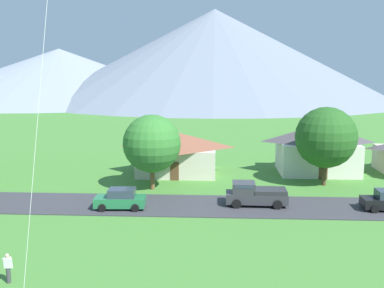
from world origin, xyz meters
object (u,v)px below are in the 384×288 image
object	(u,v)px
house_leftmost	(177,152)
pickup_truck_charcoal_west_side	(255,194)
tree_near_left	(152,144)
parked_car_green_mid_west	(121,199)
watcher_person	(8,268)
tree_left_of_center	(326,137)
house_right_center	(317,148)

from	to	relation	value
house_leftmost	pickup_truck_charcoal_west_side	world-z (taller)	house_leftmost
tree_near_left	pickup_truck_charcoal_west_side	size ratio (longest dim) A/B	1.40
parked_car_green_mid_west	watcher_person	distance (m)	13.71
house_leftmost	parked_car_green_mid_west	bearing A→B (deg)	-104.47
house_leftmost	tree_left_of_center	distance (m)	16.25
house_leftmost	house_right_center	bearing A→B (deg)	3.48
parked_car_green_mid_west	pickup_truck_charcoal_west_side	xyz separation A→B (m)	(11.27, 1.52, 0.19)
tree_near_left	pickup_truck_charcoal_west_side	world-z (taller)	tree_near_left
house_leftmost	watcher_person	size ratio (longest dim) A/B	5.54
tree_near_left	watcher_person	xyz separation A→B (m)	(-5.04, -19.81, -3.66)
tree_left_of_center	pickup_truck_charcoal_west_side	distance (m)	11.36
tree_left_of_center	parked_car_green_mid_west	distance (m)	21.32
house_right_center	watcher_person	xyz separation A→B (m)	(-22.71, -28.08, -1.97)
tree_near_left	tree_left_of_center	world-z (taller)	tree_left_of_center
parked_car_green_mid_west	tree_left_of_center	bearing A→B (deg)	25.53
house_right_center	pickup_truck_charcoal_west_side	size ratio (longest dim) A/B	1.75
house_leftmost	house_right_center	xyz separation A→B (m)	(15.84, 0.96, 0.44)
tree_near_left	watcher_person	size ratio (longest dim) A/B	4.39
watcher_person	pickup_truck_charcoal_west_side	bearing A→B (deg)	45.50
tree_left_of_center	pickup_truck_charcoal_west_side	size ratio (longest dim) A/B	1.52
house_right_center	parked_car_green_mid_west	xyz separation A→B (m)	(-19.40, -14.77, -1.98)
tree_left_of_center	watcher_person	size ratio (longest dim) A/B	4.76
house_leftmost	tree_near_left	distance (m)	7.83
tree_near_left	parked_car_green_mid_west	world-z (taller)	tree_near_left
watcher_person	house_leftmost	bearing A→B (deg)	75.78
house_leftmost	parked_car_green_mid_west	world-z (taller)	house_leftmost
house_leftmost	watcher_person	bearing A→B (deg)	-104.22
tree_left_of_center	house_right_center	bearing A→B (deg)	84.87
pickup_truck_charcoal_west_side	watcher_person	xyz separation A→B (m)	(-14.57, -14.83, -0.18)
pickup_truck_charcoal_west_side	watcher_person	distance (m)	20.79
watcher_person	tree_near_left	bearing A→B (deg)	75.72
pickup_truck_charcoal_west_side	tree_left_of_center	bearing A→B (deg)	44.53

